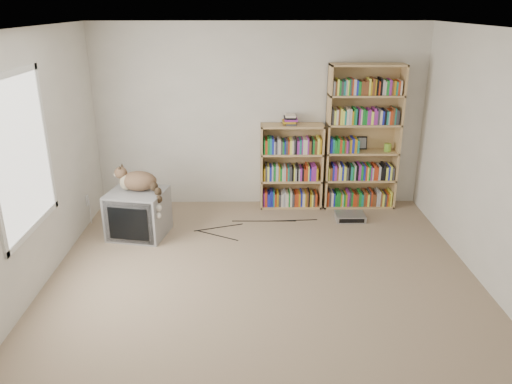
{
  "coord_description": "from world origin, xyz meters",
  "views": [
    {
      "loc": [
        -0.13,
        -4.25,
        2.7
      ],
      "look_at": [
        -0.07,
        1.0,
        0.72
      ],
      "focal_mm": 35.0,
      "sensor_mm": 36.0,
      "label": 1
    }
  ],
  "objects_px": {
    "cat": "(142,185)",
    "bookcase_short": "(291,169)",
    "bookcase_tall": "(362,142)",
    "crt_tv": "(139,213)",
    "dvd_player": "(350,217)"
  },
  "relations": [
    {
      "from": "cat",
      "to": "bookcase_short",
      "type": "relative_size",
      "value": 0.54
    },
    {
      "from": "cat",
      "to": "bookcase_tall",
      "type": "distance_m",
      "value": 3.01
    },
    {
      "from": "crt_tv",
      "to": "bookcase_short",
      "type": "relative_size",
      "value": 0.65
    },
    {
      "from": "bookcase_tall",
      "to": "crt_tv",
      "type": "bearing_deg",
      "value": -162.15
    },
    {
      "from": "bookcase_tall",
      "to": "cat",
      "type": "bearing_deg",
      "value": -161.74
    },
    {
      "from": "cat",
      "to": "crt_tv",
      "type": "bearing_deg",
      "value": -176.31
    },
    {
      "from": "dvd_player",
      "to": "crt_tv",
      "type": "bearing_deg",
      "value": -171.87
    },
    {
      "from": "cat",
      "to": "dvd_player",
      "type": "height_order",
      "value": "cat"
    },
    {
      "from": "cat",
      "to": "bookcase_short",
      "type": "height_order",
      "value": "bookcase_short"
    },
    {
      "from": "bookcase_short",
      "to": "bookcase_tall",
      "type": "bearing_deg",
      "value": 0.03
    },
    {
      "from": "cat",
      "to": "bookcase_tall",
      "type": "bearing_deg",
      "value": 22.67
    },
    {
      "from": "crt_tv",
      "to": "bookcase_short",
      "type": "distance_m",
      "value": 2.18
    },
    {
      "from": "bookcase_short",
      "to": "dvd_player",
      "type": "xyz_separation_m",
      "value": [
        0.76,
        -0.53,
        -0.49
      ]
    },
    {
      "from": "crt_tv",
      "to": "cat",
      "type": "xyz_separation_m",
      "value": [
        0.07,
        -0.0,
        0.38
      ]
    },
    {
      "from": "crt_tv",
      "to": "cat",
      "type": "relative_size",
      "value": 1.2
    }
  ]
}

